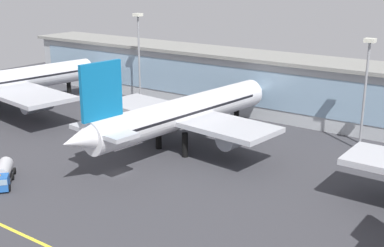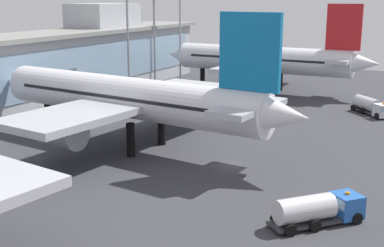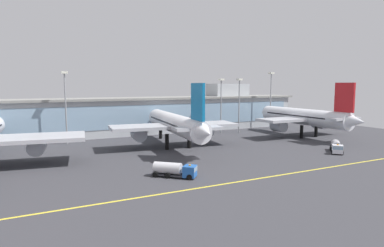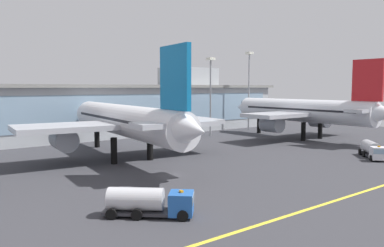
{
  "view_description": "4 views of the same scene",
  "coord_description": "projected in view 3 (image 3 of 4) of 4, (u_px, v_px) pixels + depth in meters",
  "views": [
    {
      "loc": [
        54.46,
        -55.89,
        31.74
      ],
      "look_at": [
        4.82,
        13.9,
        5.95
      ],
      "focal_mm": 47.26,
      "sensor_mm": 36.0,
      "label": 1
    },
    {
      "loc": [
        -56.01,
        -23.18,
        20.38
      ],
      "look_at": [
        1.55,
        6.23,
        4.36
      ],
      "focal_mm": 48.18,
      "sensor_mm": 36.0,
      "label": 2
    },
    {
      "loc": [
        -37.82,
        -72.17,
        18.16
      ],
      "look_at": [
        5.87,
        13.69,
        6.98
      ],
      "focal_mm": 30.94,
      "sensor_mm": 36.0,
      "label": 3
    },
    {
      "loc": [
        -32.07,
        -46.18,
        12.89
      ],
      "look_at": [
        9.04,
        6.35,
        6.7
      ],
      "focal_mm": 36.55,
      "sensor_mm": 36.0,
      "label": 4
    }
  ],
  "objects": [
    {
      "name": "fuel_tanker_truck",
      "position": [
        337.0,
        147.0,
        89.81
      ],
      "size": [
        8.2,
        8.02,
        2.9
      ],
      "rotation": [
        0.0,
        0.0,
        3.91
      ],
      "color": "black",
      "rests_on": "ground"
    },
    {
      "name": "airliner_near_right",
      "position": [
        175.0,
        124.0,
        96.9
      ],
      "size": [
        38.07,
        51.77,
        18.67
      ],
      "rotation": [
        0.0,
        0.0,
        1.46
      ],
      "color": "black",
      "rests_on": "ground"
    },
    {
      "name": "apron_light_mast_west",
      "position": [
        65.0,
        96.0,
        101.06
      ],
      "size": [
        1.8,
        1.8,
        22.35
      ],
      "color": "gray",
      "rests_on": "ground"
    },
    {
      "name": "ground_plane",
      "position": [
        196.0,
        158.0,
        83.02
      ],
      "size": [
        191.93,
        191.93,
        0.0
      ],
      "primitive_type": "plane",
      "color": "#38383D"
    },
    {
      "name": "baggage_tug_near",
      "position": [
        175.0,
        170.0,
        65.45
      ],
      "size": [
        8.32,
        7.88,
        2.9
      ],
      "rotation": [
        0.0,
        0.0,
        5.54
      ],
      "color": "black",
      "rests_on": "ground"
    },
    {
      "name": "apron_light_mast_far_east",
      "position": [
        221.0,
        97.0,
        124.48
      ],
      "size": [
        1.8,
        1.8,
        20.63
      ],
      "color": "gray",
      "rests_on": "ground"
    },
    {
      "name": "terminal_building",
      "position": [
        142.0,
        114.0,
        124.65
      ],
      "size": [
        140.09,
        14.0,
        18.79
      ],
      "color": "#ADB2B7",
      "rests_on": "ground"
    },
    {
      "name": "apron_light_mast_centre",
      "position": [
        239.0,
        97.0,
        126.03
      ],
      "size": [
        1.8,
        1.8,
        20.67
      ],
      "color": "gray",
      "rests_on": "ground"
    },
    {
      "name": "taxiway_centreline_stripe",
      "position": [
        249.0,
        180.0,
        63.55
      ],
      "size": [
        153.54,
        0.5,
        0.01
      ],
      "primitive_type": "cube",
      "color": "yellow",
      "rests_on": "ground"
    },
    {
      "name": "apron_light_mast_east",
      "position": [
        271.0,
        92.0,
        138.12
      ],
      "size": [
        1.8,
        1.8,
        23.49
      ],
      "color": "gray",
      "rests_on": "ground"
    },
    {
      "name": "airliner_far_right",
      "position": [
        303.0,
        117.0,
        116.88
      ],
      "size": [
        34.58,
        47.63,
        18.94
      ],
      "rotation": [
        0.0,
        0.0,
        1.56
      ],
      "color": "black",
      "rests_on": "ground"
    }
  ]
}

